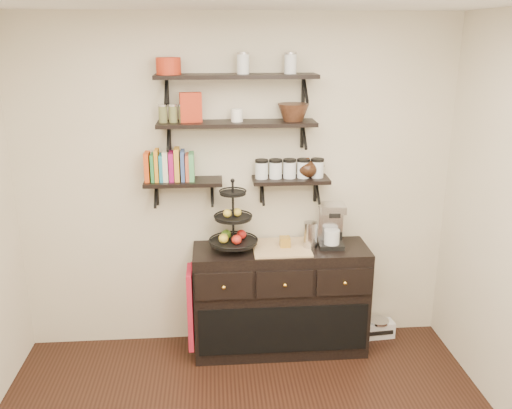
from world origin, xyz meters
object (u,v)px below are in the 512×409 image
at_px(fruit_stand, 234,227).
at_px(coffee_maker, 331,226).
at_px(sideboard, 280,299).
at_px(radio, 378,328).

distance_m(fruit_stand, coffee_maker, 0.78).
relative_size(sideboard, fruit_stand, 2.52).
bearing_deg(fruit_stand, coffee_maker, 1.49).
bearing_deg(coffee_maker, sideboard, -172.88).
bearing_deg(coffee_maker, fruit_stand, -174.88).
relative_size(sideboard, coffee_maker, 3.89).
height_order(fruit_stand, coffee_maker, fruit_stand).
height_order(coffee_maker, radio, coffee_maker).
distance_m(sideboard, coffee_maker, 0.74).
xyz_separation_m(fruit_stand, radio, (1.26, 0.10, -1.01)).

